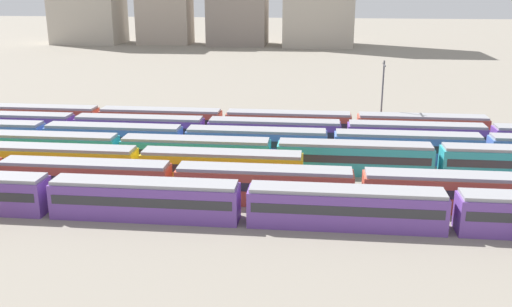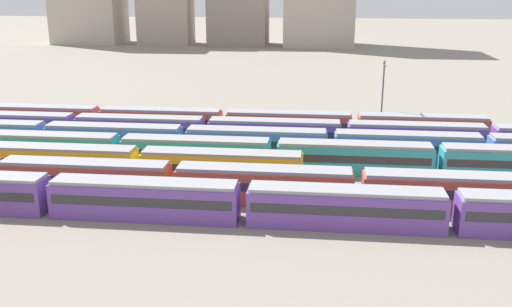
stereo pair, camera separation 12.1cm
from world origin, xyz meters
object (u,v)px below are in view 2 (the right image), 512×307
object	(u,v)px
train_track_0	(345,207)
catenary_pole_1	(382,94)
train_track_1	(173,181)
train_track_3	(274,155)
train_track_6	(224,122)
train_track_5	(274,133)
train_track_2	(60,161)
train_track_4	(331,145)

from	to	relation	value
train_track_0	catenary_pole_1	size ratio (longest dim) A/B	8.56
train_track_0	train_track_1	xyz separation A→B (m)	(-17.46, 5.20, 0.00)
train_track_0	train_track_3	size ratio (longest dim) A/B	1.25
train_track_6	train_track_1	bearing A→B (deg)	-92.27
train_track_3	train_track_5	size ratio (longest dim) A/B	0.80
train_track_2	train_track_4	size ratio (longest dim) A/B	0.50
train_track_0	train_track_2	xyz separation A→B (m)	(-32.15, 10.40, -0.00)
train_track_1	train_track_2	size ratio (longest dim) A/B	1.34
train_track_5	catenary_pole_1	bearing A→B (deg)	28.02
catenary_pole_1	train_track_3	bearing A→B (deg)	-127.81
train_track_1	train_track_5	distance (m)	22.60
train_track_1	train_track_2	bearing A→B (deg)	160.50
train_track_1	catenary_pole_1	world-z (taller)	catenary_pole_1
train_track_5	train_track_2	bearing A→B (deg)	-146.46
train_track_0	catenary_pole_1	bearing A→B (deg)	79.26
train_track_6	train_track_0	bearing A→B (deg)	-62.23
train_track_2	train_track_3	xyz separation A→B (m)	(24.31, 5.20, 0.00)
train_track_4	train_track_6	distance (m)	18.57
train_track_0	train_track_4	world-z (taller)	same
train_track_0	train_track_4	size ratio (longest dim) A/B	0.83
train_track_4	train_track_2	bearing A→B (deg)	-161.51
train_track_5	train_track_6	world-z (taller)	same
train_track_3	catenary_pole_1	distance (m)	23.67
train_track_4	train_track_6	xyz separation A→B (m)	(-15.38, 10.40, 0.00)
train_track_2	train_track_6	size ratio (longest dim) A/B	0.75
train_track_5	catenary_pole_1	xyz separation A→B (m)	(15.07, 8.02, 4.12)
train_track_2	train_track_3	bearing A→B (deg)	12.08
train_track_4	train_track_1	bearing A→B (deg)	-136.45
train_track_1	train_track_3	xyz separation A→B (m)	(9.62, 10.40, 0.00)
train_track_3	train_track_5	bearing A→B (deg)	94.27
train_track_5	train_track_0	bearing A→B (deg)	-71.66
train_track_3	catenary_pole_1	bearing A→B (deg)	52.19
train_track_1	train_track_2	xyz separation A→B (m)	(-14.69, 5.20, -0.00)
train_track_4	catenary_pole_1	xyz separation A→B (m)	(7.50, 13.22, 4.12)
train_track_2	train_track_6	world-z (taller)	same
train_track_1	train_track_4	world-z (taller)	same
train_track_1	catenary_pole_1	distance (m)	37.67
train_track_4	train_track_5	world-z (taller)	same
train_track_0	train_track_2	world-z (taller)	same
train_track_4	catenary_pole_1	size ratio (longest dim) A/B	10.29
train_track_0	train_track_4	bearing A→B (deg)	92.89
train_track_4	train_track_5	distance (m)	9.18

